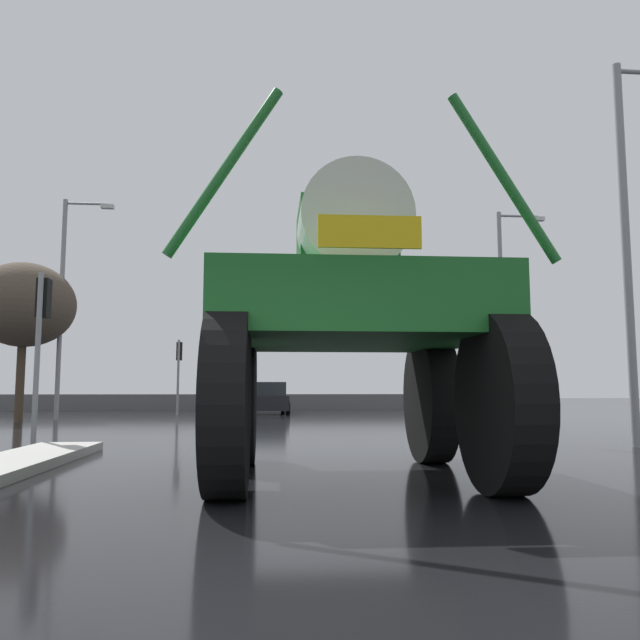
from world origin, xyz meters
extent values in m
plane|color=black|center=(0.00, 18.00, 0.00)|extent=(120.00, 120.00, 0.00)
cylinder|color=black|center=(-0.47, 6.20, 1.03)|extent=(0.48, 2.06, 2.06)
cylinder|color=black|center=(2.58, 6.16, 1.03)|extent=(0.48, 2.06, 2.06)
cylinder|color=black|center=(-0.51, 3.04, 1.03)|extent=(0.48, 2.06, 2.06)
cylinder|color=black|center=(2.55, 3.00, 1.03)|extent=(0.48, 2.06, 2.06)
cube|color=#1E6B28|center=(1.04, 4.60, 2.20)|extent=(3.60, 3.90, 0.83)
cube|color=#1A5B22|center=(1.04, 4.99, 3.22)|extent=(1.37, 1.49, 1.19)
cylinder|color=silver|center=(1.03, 4.05, 3.33)|extent=(1.44, 1.16, 1.42)
cylinder|color=#1E6B28|center=(-0.58, 2.88, 3.58)|extent=(1.30, 0.14, 1.98)
cylinder|color=#1E6B28|center=(2.62, 2.84, 3.59)|extent=(1.28, 0.14, 2.00)
cube|color=yellow|center=(1.01, 2.64, 2.87)|extent=(1.13, 0.05, 0.36)
cube|color=black|center=(0.11, 27.35, 0.53)|extent=(1.94, 4.19, 0.70)
cube|color=#23282D|center=(0.12, 27.20, 1.20)|extent=(1.68, 2.19, 0.64)
cylinder|color=black|center=(-0.82, 28.65, 0.30)|extent=(0.22, 0.61, 0.60)
cylinder|color=black|center=(0.88, 28.75, 0.30)|extent=(0.22, 0.61, 0.60)
cylinder|color=black|center=(-0.66, 25.96, 0.30)|extent=(0.22, 0.61, 0.60)
cylinder|color=black|center=(1.04, 26.06, 0.30)|extent=(0.22, 0.61, 0.60)
cylinder|color=gray|center=(-4.84, 9.71, 1.82)|extent=(0.11, 0.11, 3.64)
cube|color=black|center=(-4.84, 9.93, 3.12)|extent=(0.24, 0.32, 0.84)
sphere|color=#390503|center=(-4.84, 10.12, 3.39)|extent=(0.17, 0.17, 0.17)
sphere|color=#3C2403|center=(-4.84, 10.12, 3.12)|extent=(0.17, 0.17, 0.17)
sphere|color=green|center=(-4.84, 10.12, 2.85)|extent=(0.17, 0.17, 0.17)
cylinder|color=gray|center=(5.28, 9.71, 1.84)|extent=(0.11, 0.11, 3.68)
cube|color=black|center=(5.28, 9.93, 3.16)|extent=(0.24, 0.32, 0.84)
sphere|color=#390503|center=(5.28, 10.12, 3.43)|extent=(0.17, 0.17, 0.17)
sphere|color=#3C2403|center=(5.28, 10.12, 3.16)|extent=(0.17, 0.17, 0.17)
sphere|color=green|center=(5.28, 10.12, 2.89)|extent=(0.17, 0.17, 0.17)
cylinder|color=gray|center=(-4.02, 25.59, 1.72)|extent=(0.11, 0.11, 3.45)
cube|color=black|center=(-4.02, 25.81, 2.93)|extent=(0.24, 0.32, 0.84)
sphere|color=#390503|center=(-4.02, 26.00, 3.20)|extent=(0.17, 0.17, 0.17)
sphere|color=#3C2403|center=(-4.02, 26.00, 2.93)|extent=(0.17, 0.17, 0.17)
sphere|color=green|center=(-4.02, 26.00, 2.66)|extent=(0.17, 0.17, 0.17)
cylinder|color=gray|center=(7.47, 8.47, 4.10)|extent=(0.18, 0.18, 8.20)
cylinder|color=gray|center=(-8.10, 21.57, 4.38)|extent=(0.18, 0.18, 8.75)
cylinder|color=gray|center=(-7.28, 21.57, 8.60)|extent=(1.65, 0.10, 0.10)
cube|color=silver|center=(-6.46, 21.57, 8.50)|extent=(0.50, 0.24, 0.16)
cylinder|color=gray|center=(9.54, 20.87, 4.24)|extent=(0.18, 0.18, 8.48)
cylinder|color=gray|center=(10.38, 20.87, 8.33)|extent=(1.68, 0.10, 0.10)
cube|color=silver|center=(11.22, 20.87, 8.23)|extent=(0.50, 0.24, 0.16)
cylinder|color=#473828|center=(-9.39, 21.24, 1.54)|extent=(0.32, 0.32, 3.08)
ellipsoid|color=brown|center=(-9.39, 21.24, 4.43)|extent=(3.85, 3.85, 3.27)
cube|color=#59595B|center=(0.00, 31.97, 0.45)|extent=(30.21, 0.24, 0.90)
camera|label=1|loc=(-0.12, -4.01, 1.17)|focal=35.62mm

